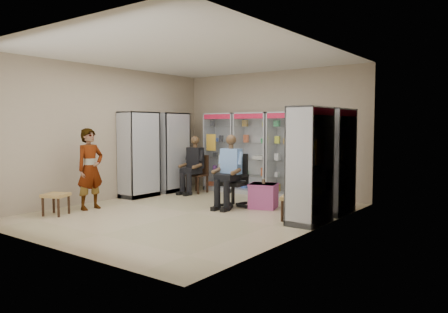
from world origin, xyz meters
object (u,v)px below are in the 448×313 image
Objects in this scene: seated_shopkeeper at (232,174)px; pink_trunk at (263,196)px; standing_man at (90,169)px; cabinet_right_far at (335,161)px; cabinet_back_mid at (253,153)px; cabinet_left_far at (172,152)px; cabinet_right_near at (310,165)px; office_chair at (233,181)px; cabinet_left_near at (139,155)px; cabinet_back_left at (223,152)px; cabinet_back_right at (288,155)px; woven_stool_b at (56,204)px; woven_stool_a at (294,208)px; wooden_chair at (197,174)px.

seated_shopkeeper reaches higher than pink_trunk.
standing_man is (-2.73, -2.17, 0.56)m from pink_trunk.
cabinet_right_far reaches higher than standing_man.
cabinet_left_far is at bearing -153.68° from cabinet_back_mid.
cabinet_back_mid is at bearing 49.16° from cabinet_right_near.
cabinet_right_far is at bearing 87.43° from cabinet_left_far.
standing_man is (-1.52, -3.66, -0.19)m from cabinet_back_mid.
cabinet_right_far is at bearing -23.65° from cabinet_back_mid.
cabinet_right_far is at bearing -57.83° from standing_man.
cabinet_right_far is 1.82× the size of office_chair.
cabinet_left_far and cabinet_left_near have the same top height.
cabinet_back_left and cabinet_right_far have the same top height.
cabinet_right_near is at bearing -53.84° from cabinet_back_right.
woven_stool_b is at bearing -135.53° from seated_shopkeeper.
cabinet_left_near is 2.54m from woven_stool_b.
cabinet_left_far is at bearing 163.48° from woven_stool_a.
cabinet_right_far is 1.00× the size of cabinet_left_far.
pink_trunk is (0.56, 0.33, -0.45)m from seated_shopkeeper.
pink_trunk is 1.27× the size of woven_stool_b.
cabinet_left_near is 1.56m from wooden_chair.
office_chair is 2.69× the size of woven_stool_b.
woven_stool_b is at bearing 128.51° from cabinet_right_far.
cabinet_back_left reaches higher than standing_man.
cabinet_back_mid is (0.95, 0.00, 0.00)m from cabinet_back_left.
office_chair is 0.16m from seated_shopkeeper.
cabinet_back_left is at bearing 57.72° from cabinet_right_near.
cabinet_left_near is (-2.83, -2.03, 0.00)m from cabinet_back_right.
seated_shopkeeper is 2.84m from standing_man.
pink_trunk is (-1.37, -0.36, -0.75)m from cabinet_right_far.
office_chair is 0.68× the size of standing_man.
office_chair is at bearing 166.55° from woven_stool_a.
seated_shopkeeper reaches higher than wooden_chair.
cabinet_right_near is 2.04m from office_chair.
cabinet_right_far reaches higher than woven_stool_a.
cabinet_back_left is 1.82× the size of office_chair.
cabinet_left_far is 1.23× the size of standing_man.
cabinet_back_mid is at bearing 0.00° from cabinet_back_left.
standing_man reaches higher than office_chair.
cabinet_left_near is 1.68m from standing_man.
standing_man is (-0.32, -2.93, 0.34)m from wooden_chair.
cabinet_right_far is 1.60m from pink_trunk.
office_chair reaches higher than woven_stool_a.
pink_trunk is at bearing 79.72° from cabinet_left_far.
cabinet_left_near is at bearing 101.41° from cabinet_right_far.
pink_trunk is 3.53m from standing_man.
cabinet_back_right is at bearing 0.00° from cabinet_back_left.
seated_shopkeeper is 3.44m from woven_stool_b.
cabinet_left_near is at bearing 12.95° from standing_man.
cabinet_left_near is (-1.88, -2.03, 0.00)m from cabinet_back_mid.
woven_stool_b is (0.33, -2.39, -0.80)m from cabinet_left_near.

